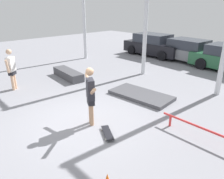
% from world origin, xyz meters
% --- Properties ---
extents(ground_plane, '(36.00, 36.00, 0.00)m').
position_xyz_m(ground_plane, '(0.00, 0.00, 0.00)').
color(ground_plane, gray).
extents(skateboarder, '(1.34, 0.79, 1.76)m').
position_xyz_m(skateboarder, '(0.30, 0.12, 0.99)').
color(skateboarder, tan).
rests_on(skateboarder, ground_plane).
extents(skateboard, '(0.77, 0.56, 0.08)m').
position_xyz_m(skateboard, '(1.08, 0.07, 0.06)').
color(skateboard, black).
rests_on(skateboard, ground_plane).
extents(grind_box, '(2.17, 0.81, 0.38)m').
position_xyz_m(grind_box, '(-4.01, 2.06, 0.19)').
color(grind_box, '#47474C').
rests_on(grind_box, ground_plane).
extents(manual_pad, '(2.52, 1.40, 0.14)m').
position_xyz_m(manual_pad, '(-0.02, 2.83, 0.07)').
color(manual_pad, '#47474C').
rests_on(manual_pad, ground_plane).
extents(grind_rail, '(2.56, 0.08, 0.37)m').
position_xyz_m(grind_rail, '(3.05, 1.74, 0.30)').
color(grind_rail, red).
rests_on(grind_rail, ground_plane).
extents(parked_car_black, '(4.29, 1.99, 1.49)m').
position_xyz_m(parked_car_black, '(-4.28, 9.32, 0.71)').
color(parked_car_black, black).
rests_on(parked_car_black, ground_plane).
extents(parked_car_grey, '(4.15, 2.13, 1.38)m').
position_xyz_m(parked_car_grey, '(-1.62, 9.44, 0.67)').
color(parked_car_grey, slate).
rests_on(parked_car_grey, ground_plane).
extents(bystander, '(0.59, 0.60, 1.72)m').
position_xyz_m(bystander, '(-4.24, -0.47, 0.95)').
color(bystander, '#DBAD89').
rests_on(bystander, ground_plane).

